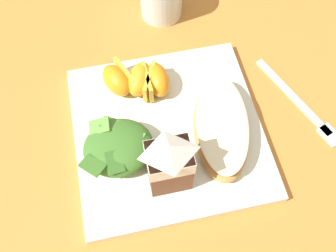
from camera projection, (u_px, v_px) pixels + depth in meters
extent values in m
plane|color=#C67A33|center=(168.00, 134.00, 0.58)|extent=(3.00, 3.00, 0.00)
cube|color=white|center=(168.00, 131.00, 0.57)|extent=(0.28, 0.28, 0.02)
ellipsoid|color=tan|center=(221.00, 128.00, 0.55)|extent=(0.11, 0.18, 0.03)
ellipsoid|color=#B22D19|center=(222.00, 125.00, 0.54)|extent=(0.10, 0.17, 0.01)
ellipsoid|color=beige|center=(222.00, 122.00, 0.53)|extent=(0.11, 0.17, 0.01)
ellipsoid|color=#3D7028|center=(119.00, 147.00, 0.53)|extent=(0.10, 0.09, 0.04)
cube|color=#336023|center=(115.00, 162.00, 0.50)|extent=(0.02, 0.03, 0.01)
cube|color=#5B8E3D|center=(132.00, 142.00, 0.52)|extent=(0.04, 0.03, 0.01)
cube|color=#5B8E3D|center=(133.00, 137.00, 0.53)|extent=(0.04, 0.04, 0.01)
cube|color=#4C8433|center=(112.00, 124.00, 0.53)|extent=(0.04, 0.03, 0.01)
cube|color=#5B8E3D|center=(99.00, 126.00, 0.53)|extent=(0.03, 0.03, 0.02)
cube|color=#3D7028|center=(92.00, 166.00, 0.50)|extent=(0.04, 0.04, 0.01)
cube|color=#3D7028|center=(144.00, 150.00, 0.52)|extent=(0.04, 0.03, 0.01)
cube|color=brown|center=(169.00, 167.00, 0.49)|extent=(0.06, 0.04, 0.09)
cube|color=white|center=(169.00, 158.00, 0.46)|extent=(0.06, 0.04, 0.03)
pyramid|color=white|center=(169.00, 150.00, 0.44)|extent=(0.06, 0.04, 0.02)
ellipsoid|color=orange|center=(157.00, 80.00, 0.58)|extent=(0.04, 0.06, 0.04)
cube|color=gold|center=(147.00, 82.00, 0.58)|extent=(0.01, 0.06, 0.03)
ellipsoid|color=orange|center=(140.00, 79.00, 0.58)|extent=(0.06, 0.07, 0.04)
cube|color=gold|center=(150.00, 81.00, 0.58)|extent=(0.03, 0.05, 0.03)
ellipsoid|color=orange|center=(117.00, 80.00, 0.58)|extent=(0.06, 0.07, 0.04)
cube|color=gold|center=(125.00, 75.00, 0.59)|extent=(0.03, 0.05, 0.03)
cube|color=silver|center=(293.00, 95.00, 0.61)|extent=(0.07, 0.16, 0.01)
cube|color=silver|center=(330.00, 134.00, 0.58)|extent=(0.04, 0.04, 0.01)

